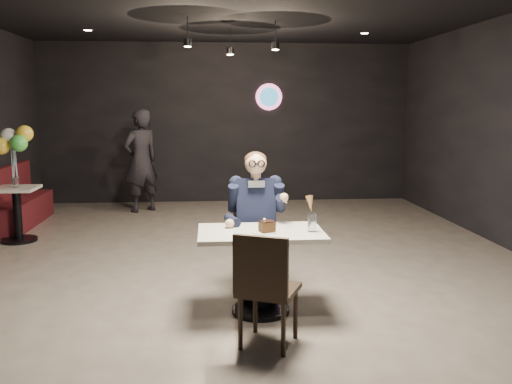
{
  "coord_description": "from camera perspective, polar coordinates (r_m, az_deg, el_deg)",
  "views": [
    {
      "loc": [
        -0.32,
        -5.9,
        1.85
      ],
      "look_at": [
        0.12,
        -0.66,
        1.0
      ],
      "focal_mm": 38.0,
      "sensor_mm": 36.0,
      "label": 1
    }
  ],
  "objects": [
    {
      "name": "floor",
      "position": [
        6.19,
        -1.65,
        -8.21
      ],
      "size": [
        9.0,
        9.0,
        0.0
      ],
      "primitive_type": "plane",
      "color": "gray",
      "rests_on": "ground"
    },
    {
      "name": "wall_sign",
      "position": [
        10.43,
        1.36,
        9.98
      ],
      "size": [
        0.5,
        0.06,
        0.5
      ],
      "primitive_type": null,
      "color": "pink",
      "rests_on": "floor"
    },
    {
      "name": "pendant_lights",
      "position": [
        7.98,
        -2.59,
        16.58
      ],
      "size": [
        1.4,
        1.2,
        0.36
      ],
      "primitive_type": "cube",
      "color": "black",
      "rests_on": "floor"
    },
    {
      "name": "main_table",
      "position": [
        4.88,
        0.5,
        -8.39
      ],
      "size": [
        1.1,
        0.7,
        0.75
      ],
      "primitive_type": "cube",
      "color": "white",
      "rests_on": "floor"
    },
    {
      "name": "chair_far",
      "position": [
        5.39,
        -0.05,
        -5.77
      ],
      "size": [
        0.42,
        0.46,
        0.92
      ],
      "primitive_type": "cube",
      "color": "black",
      "rests_on": "floor"
    },
    {
      "name": "chair_near",
      "position": [
        4.23,
        1.35,
        -10.0
      ],
      "size": [
        0.57,
        0.59,
        0.92
      ],
      "primitive_type": "cube",
      "rotation": [
        0.0,
        0.0,
        -0.42
      ],
      "color": "black",
      "rests_on": "floor"
    },
    {
      "name": "seated_man",
      "position": [
        5.33,
        -0.05,
        -3.07
      ],
      "size": [
        0.6,
        0.8,
        1.44
      ],
      "primitive_type": "cube",
      "color": "black",
      "rests_on": "floor"
    },
    {
      "name": "dessert_plate",
      "position": [
        4.71,
        0.78,
        -4.24
      ],
      "size": [
        0.2,
        0.2,
        0.01
      ],
      "primitive_type": "cylinder",
      "color": "white",
      "rests_on": "main_table"
    },
    {
      "name": "cake_slice",
      "position": [
        4.7,
        1.17,
        -3.66
      ],
      "size": [
        0.15,
        0.14,
        0.09
      ],
      "primitive_type": "cube",
      "rotation": [
        0.0,
        0.0,
        0.35
      ],
      "color": "black",
      "rests_on": "dessert_plate"
    },
    {
      "name": "mint_leaf",
      "position": [
        4.67,
        1.71,
        -3.27
      ],
      "size": [
        0.06,
        0.04,
        0.01
      ],
      "primitive_type": "ellipsoid",
      "color": "#2A8230",
      "rests_on": "cake_slice"
    },
    {
      "name": "sundae_glass",
      "position": [
        4.77,
        5.91,
        -3.21
      ],
      "size": [
        0.07,
        0.07,
        0.16
      ],
      "primitive_type": "cylinder",
      "color": "silver",
      "rests_on": "main_table"
    },
    {
      "name": "wafer_cone",
      "position": [
        4.71,
        5.74,
        -1.24
      ],
      "size": [
        0.08,
        0.08,
        0.14
      ],
      "primitive_type": "cone",
      "rotation": [
        0.0,
        0.0,
        0.26
      ],
      "color": "tan",
      "rests_on": "sundae_glass"
    },
    {
      "name": "booth_bench",
      "position": [
        9.07,
        -23.61,
        -0.41
      ],
      "size": [
        0.46,
        1.85,
        0.92
      ],
      "primitive_type": "cube",
      "color": "#430E12",
      "rests_on": "floor"
    },
    {
      "name": "side_table",
      "position": [
        8.06,
        -23.79,
        -2.41
      ],
      "size": [
        0.55,
        0.55,
        0.68
      ],
      "primitive_type": "cube",
      "color": "white",
      "rests_on": "floor"
    },
    {
      "name": "balloon_vase",
      "position": [
        7.98,
        -24.01,
        0.98
      ],
      "size": [
        0.1,
        0.1,
        0.15
      ],
      "primitive_type": "cylinder",
      "color": "silver",
      "rests_on": "side_table"
    },
    {
      "name": "balloon_bunch",
      "position": [
        7.94,
        -24.2,
        3.94
      ],
      "size": [
        0.41,
        0.41,
        0.67
      ],
      "primitive_type": "cube",
      "color": "yellow",
      "rests_on": "balloon_vase"
    },
    {
      "name": "passerby",
      "position": [
        9.61,
        -12.0,
        3.23
      ],
      "size": [
        0.77,
        0.73,
        1.78
      ],
      "primitive_type": "imported",
      "rotation": [
        0.0,
        0.0,
        3.8
      ],
      "color": "black",
      "rests_on": "floor"
    }
  ]
}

